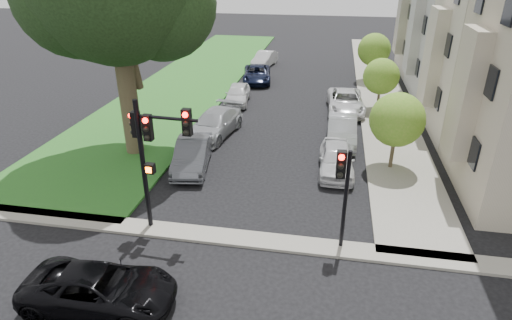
% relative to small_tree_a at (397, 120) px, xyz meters
% --- Properties ---
extents(ground, '(140.00, 140.00, 0.00)m').
position_rel_small_tree_a_xyz_m(ground, '(-6.20, -9.30, -2.67)').
color(ground, black).
rests_on(ground, ground).
extents(grass_strip, '(8.00, 44.00, 0.12)m').
position_rel_small_tree_a_xyz_m(grass_strip, '(-15.20, 14.70, -2.61)').
color(grass_strip, '#2A5D25').
rests_on(grass_strip, ground).
extents(sidewalk_right, '(3.50, 44.00, 0.12)m').
position_rel_small_tree_a_xyz_m(sidewalk_right, '(0.55, 14.70, -2.61)').
color(sidewalk_right, gray).
rests_on(sidewalk_right, ground).
extents(sidewalk_cross, '(60.00, 1.00, 0.12)m').
position_rel_small_tree_a_xyz_m(sidewalk_cross, '(-6.20, -7.30, -2.61)').
color(sidewalk_cross, gray).
rests_on(sidewalk_cross, ground).
extents(house_c, '(7.70, 7.55, 15.97)m').
position_rel_small_tree_a_xyz_m(house_c, '(6.25, 13.70, 4.27)').
color(house_c, '#A59F9A').
rests_on(house_c, ground).
extents(small_tree_a, '(2.67, 2.67, 4.01)m').
position_rel_small_tree_a_xyz_m(small_tree_a, '(0.00, 0.00, 0.00)').
color(small_tree_a, brown).
rests_on(small_tree_a, ground).
extents(small_tree_b, '(2.45, 2.45, 3.67)m').
position_rel_small_tree_a_xyz_m(small_tree_b, '(-0.00, 9.19, -0.23)').
color(small_tree_b, brown).
rests_on(small_tree_b, ground).
extents(small_tree_c, '(2.71, 2.71, 4.07)m').
position_rel_small_tree_a_xyz_m(small_tree_c, '(-0.00, 16.92, 0.04)').
color(small_tree_c, brown).
rests_on(small_tree_c, ground).
extents(traffic_signal_main, '(2.61, 0.68, 5.35)m').
position_rel_small_tree_a_xyz_m(traffic_signal_main, '(-9.58, -7.07, 1.02)').
color(traffic_signal_main, black).
rests_on(traffic_signal_main, ground).
extents(traffic_signal_secondary, '(0.51, 0.41, 3.99)m').
position_rel_small_tree_a_xyz_m(traffic_signal_secondary, '(-2.61, -7.11, 0.12)').
color(traffic_signal_secondary, black).
rests_on(traffic_signal_secondary, ground).
extents(car_cross_near, '(4.82, 2.40, 1.31)m').
position_rel_small_tree_a_xyz_m(car_cross_near, '(-9.80, -11.38, -2.01)').
color(car_cross_near, black).
rests_on(car_cross_near, ground).
extents(car_parked_0, '(1.85, 4.28, 1.44)m').
position_rel_small_tree_a_xyz_m(car_parked_0, '(-2.75, -0.84, -1.94)').
color(car_parked_0, silver).
rests_on(car_parked_0, ground).
extents(car_parked_1, '(1.62, 4.61, 1.52)m').
position_rel_small_tree_a_xyz_m(car_parked_1, '(-2.49, 2.98, -1.91)').
color(car_parked_1, '#999BA0').
rests_on(car_parked_1, ground).
extents(car_parked_2, '(2.71, 5.35, 1.45)m').
position_rel_small_tree_a_xyz_m(car_parked_2, '(-2.23, 8.58, -1.94)').
color(car_parked_2, silver).
rests_on(car_parked_2, ground).
extents(car_parked_5, '(2.29, 4.72, 1.49)m').
position_rel_small_tree_a_xyz_m(car_parked_5, '(-9.97, -1.67, -1.92)').
color(car_parked_5, '#3F4247').
rests_on(car_parked_5, ground).
extents(car_parked_6, '(2.93, 5.45, 1.50)m').
position_rel_small_tree_a_xyz_m(car_parked_6, '(-10.02, 2.77, -1.91)').
color(car_parked_6, '#999BA0').
rests_on(car_parked_6, ground).
extents(car_parked_7, '(2.04, 4.22, 1.39)m').
position_rel_small_tree_a_xyz_m(car_parked_7, '(-10.01, 9.08, -1.97)').
color(car_parked_7, silver).
rests_on(car_parked_7, ground).
extents(car_parked_8, '(3.03, 5.23, 1.37)m').
position_rel_small_tree_a_xyz_m(car_parked_8, '(-9.64, 15.05, -1.98)').
color(car_parked_8, black).
rests_on(car_parked_8, ground).
extents(car_parked_9, '(2.16, 4.46, 1.41)m').
position_rel_small_tree_a_xyz_m(car_parked_9, '(-9.91, 20.80, -1.96)').
color(car_parked_9, silver).
rests_on(car_parked_9, ground).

